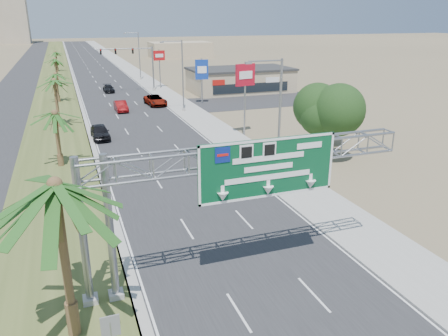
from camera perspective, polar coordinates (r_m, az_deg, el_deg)
road at (r=119.70m, az=-16.26°, el=12.16°), size 12.00×300.00×0.02m
sidewalk_right at (r=120.59m, az=-12.15°, el=12.55°), size 4.00×300.00×0.10m
median_grass at (r=119.40m, az=-21.13°, el=11.66°), size 7.00×300.00×0.12m
opposing_road at (r=119.70m, az=-24.52°, el=11.22°), size 8.00×300.00×0.02m
sign_gantry at (r=21.20m, az=1.50°, el=0.02°), size 16.75×1.24×7.50m
palm_near at (r=17.77m, az=-21.22°, el=-2.18°), size 5.70×5.70×8.35m
palm_row_b at (r=41.50m, az=-21.25°, el=6.58°), size 3.99×3.99×5.95m
palm_row_c at (r=57.17m, az=-21.31°, el=10.48°), size 3.99×3.99×6.75m
palm_row_d at (r=75.19m, az=-21.15°, el=11.32°), size 3.99×3.99×5.45m
palm_row_e at (r=94.03m, az=-21.19°, el=13.06°), size 3.99×3.99×6.15m
palm_row_f at (r=118.98m, az=-21.16°, el=13.90°), size 3.99×3.99×5.75m
streetlight_near at (r=35.48m, az=6.94°, el=5.46°), size 3.27×0.44×10.00m
streetlight_mid at (r=63.25m, az=-5.57°, el=11.50°), size 3.27×0.44×10.00m
streetlight_far at (r=98.32m, az=-11.10°, el=13.94°), size 3.27×0.44×10.00m
signal_mast at (r=82.21m, az=-10.70°, el=13.12°), size 10.28×0.71×8.00m
store_building at (r=81.40m, az=2.15°, el=11.35°), size 18.00×10.00×4.00m
oak_near at (r=42.72m, az=13.83°, el=7.14°), size 4.50×4.50×6.80m
oak_far at (r=47.76m, az=14.15°, el=7.47°), size 3.50×3.50×5.60m
median_signback_a at (r=18.69m, az=-14.58°, el=-19.73°), size 0.75×0.08×2.08m
median_signback_b at (r=29.08m, az=-18.53°, el=-5.32°), size 0.75×0.08×2.08m
tower_distant at (r=259.80m, az=-26.69°, el=18.22°), size 20.00×16.00×35.00m
building_distant_right at (r=153.94m, az=-5.74°, el=15.12°), size 20.00×12.00×5.00m
car_left_lane at (r=50.94m, az=-15.89°, el=4.54°), size 2.02×4.75×1.60m
car_mid_lane at (r=65.62m, az=-13.32°, el=7.86°), size 1.68×4.58×1.50m
car_right_lane at (r=69.24m, az=-8.95°, el=8.74°), size 3.03×5.82×1.57m
car_far at (r=83.37m, az=-14.83°, el=9.98°), size 1.85×4.40×1.27m
pole_sign_red_near at (r=49.44m, az=2.79°, el=11.56°), size 2.41×0.73×8.34m
pole_sign_blue at (r=69.00m, az=-2.93°, el=12.52°), size 2.02×0.67×7.03m
pole_sign_red_far at (r=85.49m, az=-8.46°, el=14.01°), size 2.22×0.69×7.25m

